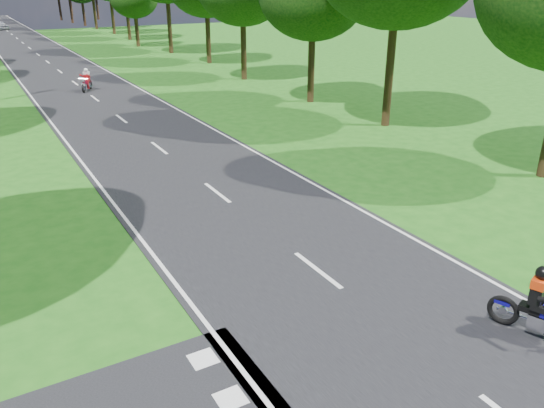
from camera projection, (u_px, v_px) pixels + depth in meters
ground at (369, 310)px, 11.59m from camera, size 160.00×160.00×0.00m
main_road at (38, 55)px, 51.50m from camera, size 7.00×140.00×0.02m
road_markings at (39, 57)px, 49.94m from camera, size 7.40×140.00×0.01m
rider_far_red at (86, 80)px, 34.28m from camera, size 1.31×1.78×1.43m
distant_car at (0, 25)px, 77.04m from camera, size 2.48×3.92×1.24m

